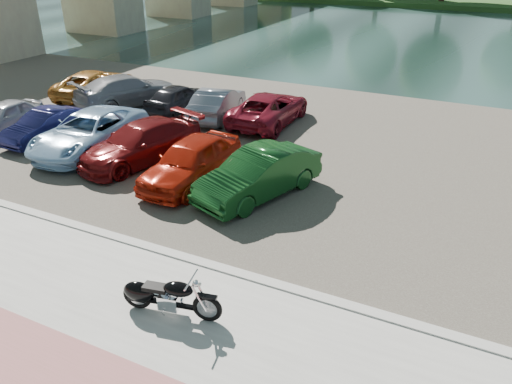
% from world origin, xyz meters
% --- Properties ---
extents(ground, '(200.00, 200.00, 0.00)m').
position_xyz_m(ground, '(0.00, 0.00, 0.00)').
color(ground, '#595447').
rests_on(ground, ground).
extents(promenade, '(60.00, 6.00, 0.10)m').
position_xyz_m(promenade, '(0.00, -1.00, 0.05)').
color(promenade, '#A8A49E').
rests_on(promenade, ground).
extents(kerb, '(60.00, 0.30, 0.14)m').
position_xyz_m(kerb, '(0.00, 2.00, 0.07)').
color(kerb, '#A8A49E').
rests_on(kerb, ground).
extents(parking_lot, '(60.00, 18.00, 0.04)m').
position_xyz_m(parking_lot, '(0.00, 11.00, 0.02)').
color(parking_lot, '#474039').
rests_on(parking_lot, ground).
extents(river, '(120.00, 40.00, 0.00)m').
position_xyz_m(river, '(0.00, 40.00, 0.00)').
color(river, '#182C28').
rests_on(river, ground).
extents(motorcycle, '(2.31, 0.85, 1.05)m').
position_xyz_m(motorcycle, '(-0.24, -0.01, 0.56)').
color(motorcycle, black).
rests_on(motorcycle, promenade).
extents(car_0, '(1.88, 3.95, 1.30)m').
position_xyz_m(car_0, '(-13.46, 6.86, 0.69)').
color(car_0, '#9FA1AA').
rests_on(car_0, parking_lot).
extents(car_1, '(1.40, 3.80, 1.24)m').
position_xyz_m(car_1, '(-11.06, 6.90, 0.66)').
color(car_1, '#151543').
rests_on(car_1, parking_lot).
extents(car_2, '(2.91, 5.58, 1.50)m').
position_xyz_m(car_2, '(-8.60, 6.84, 0.79)').
color(car_2, '#9BC1E2').
rests_on(car_2, parking_lot).
extents(car_3, '(3.33, 5.39, 1.46)m').
position_xyz_m(car_3, '(-6.06, 6.83, 0.77)').
color(car_3, maroon).
rests_on(car_3, parking_lot).
extents(car_4, '(1.94, 4.57, 1.54)m').
position_xyz_m(car_4, '(-3.39, 6.11, 0.81)').
color(car_4, '#AB1D0B').
rests_on(car_4, parking_lot).
extents(car_5, '(2.99, 4.86, 1.51)m').
position_xyz_m(car_5, '(-0.87, 6.18, 0.80)').
color(car_5, '#114018').
rests_on(car_5, parking_lot).
extents(car_6, '(2.88, 5.32, 1.42)m').
position_xyz_m(car_6, '(-13.63, 12.79, 0.75)').
color(car_6, '#AE7028').
rests_on(car_6, parking_lot).
extents(car_7, '(3.90, 5.73, 1.54)m').
position_xyz_m(car_7, '(-11.14, 12.33, 0.81)').
color(car_7, gray).
rests_on(car_7, parking_lot).
extents(car_8, '(1.79, 3.97, 1.32)m').
position_xyz_m(car_8, '(-8.33, 12.67, 0.70)').
color(car_8, black).
rests_on(car_8, parking_lot).
extents(car_9, '(2.23, 4.48, 1.41)m').
position_xyz_m(car_9, '(-6.07, 12.55, 0.75)').
color(car_9, slate).
rests_on(car_9, parking_lot).
extents(car_10, '(2.40, 5.09, 1.41)m').
position_xyz_m(car_10, '(-3.59, 12.91, 0.74)').
color(car_10, maroon).
rests_on(car_10, parking_lot).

